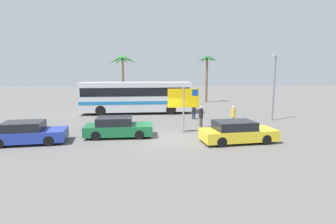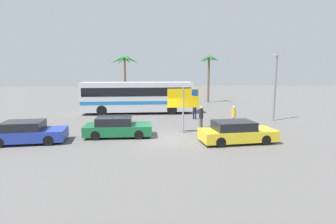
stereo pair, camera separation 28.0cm
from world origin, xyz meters
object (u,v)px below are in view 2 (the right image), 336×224
(ferry_sign, at_px, (184,100))
(car_green, at_px, (117,127))
(car_yellow, at_px, (236,132))
(bus_front_coach, at_px, (137,96))
(pedestrian_crossing_lot, at_px, (201,115))
(pedestrian_near_sign, at_px, (234,115))
(car_blue, at_px, (27,133))
(pedestrian_by_bus, at_px, (195,109))

(ferry_sign, height_order, car_green, ferry_sign)
(car_yellow, bearing_deg, ferry_sign, 129.08)
(bus_front_coach, relative_size, pedestrian_crossing_lot, 6.52)
(bus_front_coach, height_order, pedestrian_near_sign, bus_front_coach)
(car_yellow, bearing_deg, pedestrian_near_sign, 68.50)
(ferry_sign, xyz_separation_m, car_blue, (-9.77, -1.76, -1.69))
(car_blue, xyz_separation_m, pedestrian_near_sign, (13.73, 2.92, 0.37))
(pedestrian_crossing_lot, distance_m, pedestrian_by_bus, 3.85)
(ferry_sign, bearing_deg, car_yellow, -45.99)
(ferry_sign, xyz_separation_m, car_green, (-4.52, -0.65, -1.69))
(car_yellow, bearing_deg, bus_front_coach, 112.07)
(car_blue, bearing_deg, pedestrian_crossing_lot, 10.68)
(bus_front_coach, relative_size, pedestrian_near_sign, 6.47)
(car_green, distance_m, pedestrian_by_bus, 8.62)
(car_blue, height_order, pedestrian_by_bus, pedestrian_by_bus)
(car_green, bearing_deg, bus_front_coach, 83.88)
(bus_front_coach, bearing_deg, car_yellow, -62.90)
(ferry_sign, height_order, pedestrian_by_bus, ferry_sign)
(ferry_sign, distance_m, car_yellow, 4.32)
(bus_front_coach, height_order, pedestrian_crossing_lot, bus_front_coach)
(pedestrian_near_sign, bearing_deg, pedestrian_by_bus, -42.41)
(car_green, bearing_deg, ferry_sign, 8.57)
(car_blue, xyz_separation_m, pedestrian_crossing_lot, (11.29, 3.16, 0.36))
(pedestrian_by_bus, bearing_deg, car_green, 164.84)
(car_green, xyz_separation_m, pedestrian_near_sign, (8.48, 1.81, 0.37))
(pedestrian_crossing_lot, distance_m, pedestrian_near_sign, 2.45)
(pedestrian_near_sign, bearing_deg, ferry_sign, 35.56)
(car_green, relative_size, pedestrian_crossing_lot, 2.58)
(bus_front_coach, distance_m, pedestrian_by_bus, 6.58)
(car_yellow, height_order, pedestrian_crossing_lot, pedestrian_crossing_lot)
(pedestrian_near_sign, bearing_deg, car_yellow, 92.83)
(bus_front_coach, relative_size, pedestrian_by_bus, 6.87)
(bus_front_coach, distance_m, ferry_sign, 9.84)
(pedestrian_near_sign, bearing_deg, car_green, 31.34)
(car_blue, distance_m, pedestrian_near_sign, 14.04)
(car_blue, distance_m, car_yellow, 12.59)
(bus_front_coach, distance_m, car_yellow, 13.61)
(ferry_sign, bearing_deg, pedestrian_near_sign, 16.16)
(car_yellow, relative_size, pedestrian_crossing_lot, 2.73)
(car_green, xyz_separation_m, car_blue, (-5.25, -1.11, -0.00))
(ferry_sign, distance_m, pedestrian_near_sign, 4.33)
(ferry_sign, bearing_deg, pedestrian_crossing_lot, 42.38)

